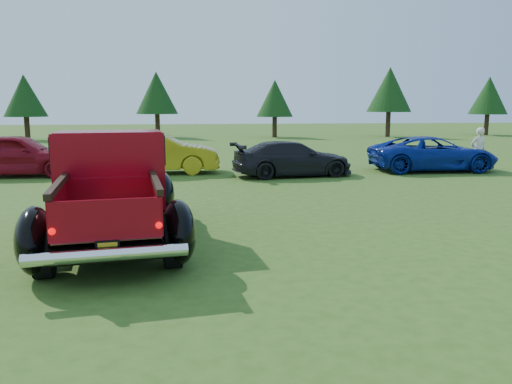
{
  "coord_description": "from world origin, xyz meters",
  "views": [
    {
      "loc": [
        -0.58,
        -8.48,
        2.4
      ],
      "look_at": [
        0.57,
        0.2,
        0.88
      ],
      "focal_mm": 35.0,
      "sensor_mm": 36.0,
      "label": 1
    }
  ],
  "objects_px": {
    "show_car_grey": "(292,159)",
    "show_car_blue": "(433,154)",
    "tree_east": "(389,90)",
    "tree_far_east": "(489,96)",
    "tree_mid_right": "(275,98)",
    "pickup_truck": "(112,187)",
    "show_car_yellow": "(156,153)",
    "tree_west": "(25,96)",
    "spectator": "(478,150)",
    "show_car_red": "(17,155)",
    "tree_mid_left": "(157,93)"
  },
  "relations": [
    {
      "from": "tree_mid_right",
      "to": "tree_east",
      "type": "xyz_separation_m",
      "value": [
        9.0,
        -0.5,
        0.68
      ]
    },
    {
      "from": "tree_mid_right",
      "to": "pickup_truck",
      "type": "bearing_deg",
      "value": -105.37
    },
    {
      "from": "show_car_grey",
      "to": "show_car_blue",
      "type": "height_order",
      "value": "show_car_blue"
    },
    {
      "from": "show_car_blue",
      "to": "spectator",
      "type": "bearing_deg",
      "value": -114.11
    },
    {
      "from": "tree_mid_right",
      "to": "show_car_grey",
      "type": "xyz_separation_m",
      "value": [
        -3.07,
        -21.62,
        -2.37
      ]
    },
    {
      "from": "tree_west",
      "to": "show_car_yellow",
      "type": "relative_size",
      "value": 1.03
    },
    {
      "from": "show_car_grey",
      "to": "show_car_blue",
      "type": "relative_size",
      "value": 0.9
    },
    {
      "from": "tree_mid_right",
      "to": "spectator",
      "type": "xyz_separation_m",
      "value": [
        3.8,
        -21.63,
        -2.15
      ]
    },
    {
      "from": "tree_east",
      "to": "pickup_truck",
      "type": "relative_size",
      "value": 0.99
    },
    {
      "from": "tree_mid_left",
      "to": "tree_far_east",
      "type": "height_order",
      "value": "tree_mid_left"
    },
    {
      "from": "show_car_grey",
      "to": "show_car_blue",
      "type": "distance_m",
      "value": 5.52
    },
    {
      "from": "tree_west",
      "to": "tree_east",
      "type": "distance_m",
      "value": 27.01
    },
    {
      "from": "tree_west",
      "to": "tree_mid_right",
      "type": "distance_m",
      "value": 18.03
    },
    {
      "from": "pickup_truck",
      "to": "show_car_yellow",
      "type": "xyz_separation_m",
      "value": [
        0.25,
        8.89,
        -0.19
      ]
    },
    {
      "from": "tree_west",
      "to": "show_car_red",
      "type": "relative_size",
      "value": 1.05
    },
    {
      "from": "tree_mid_left",
      "to": "spectator",
      "type": "bearing_deg",
      "value": -60.51
    },
    {
      "from": "show_car_yellow",
      "to": "show_car_blue",
      "type": "relative_size",
      "value": 0.97
    },
    {
      "from": "tree_mid_right",
      "to": "tree_east",
      "type": "distance_m",
      "value": 9.04
    },
    {
      "from": "show_car_grey",
      "to": "spectator",
      "type": "relative_size",
      "value": 2.54
    },
    {
      "from": "tree_east",
      "to": "show_car_red",
      "type": "bearing_deg",
      "value": -137.18
    },
    {
      "from": "tree_far_east",
      "to": "show_car_blue",
      "type": "relative_size",
      "value": 1.04
    },
    {
      "from": "tree_mid_left",
      "to": "show_car_blue",
      "type": "bearing_deg",
      "value": -62.53
    },
    {
      "from": "tree_east",
      "to": "tree_far_east",
      "type": "distance_m",
      "value": 9.06
    },
    {
      "from": "pickup_truck",
      "to": "show_car_yellow",
      "type": "distance_m",
      "value": 8.89
    },
    {
      "from": "tree_west",
      "to": "show_car_blue",
      "type": "height_order",
      "value": "tree_west"
    },
    {
      "from": "tree_west",
      "to": "tree_mid_right",
      "type": "xyz_separation_m",
      "value": [
        18.0,
        1.0,
        -0.14
      ]
    },
    {
      "from": "tree_west",
      "to": "show_car_grey",
      "type": "distance_m",
      "value": 25.58
    },
    {
      "from": "show_car_grey",
      "to": "tree_mid_left",
      "type": "bearing_deg",
      "value": 7.61
    },
    {
      "from": "show_car_yellow",
      "to": "pickup_truck",
      "type": "bearing_deg",
      "value": 178.74
    },
    {
      "from": "tree_mid_left",
      "to": "show_car_yellow",
      "type": "xyz_separation_m",
      "value": [
        1.23,
        -21.3,
        -2.65
      ]
    },
    {
      "from": "tree_far_east",
      "to": "spectator",
      "type": "height_order",
      "value": "tree_far_east"
    },
    {
      "from": "tree_mid_right",
      "to": "show_car_blue",
      "type": "relative_size",
      "value": 0.95
    },
    {
      "from": "pickup_truck",
      "to": "tree_mid_right",
      "type": "bearing_deg",
      "value": 67.6
    },
    {
      "from": "pickup_truck",
      "to": "show_car_grey",
      "type": "relative_size",
      "value": 1.31
    },
    {
      "from": "tree_mid_right",
      "to": "show_car_yellow",
      "type": "xyz_separation_m",
      "value": [
        -7.77,
        -20.3,
        -2.24
      ]
    },
    {
      "from": "show_car_yellow",
      "to": "show_car_blue",
      "type": "distance_m",
      "value": 10.2
    },
    {
      "from": "spectator",
      "to": "tree_mid_right",
      "type": "bearing_deg",
      "value": -86.91
    },
    {
      "from": "tree_mid_right",
      "to": "tree_far_east",
      "type": "height_order",
      "value": "tree_far_east"
    },
    {
      "from": "pickup_truck",
      "to": "show_car_blue",
      "type": "height_order",
      "value": "pickup_truck"
    },
    {
      "from": "tree_west",
      "to": "show_car_red",
      "type": "bearing_deg",
      "value": -74.19
    },
    {
      "from": "tree_far_east",
      "to": "show_car_grey",
      "type": "bearing_deg",
      "value": -133.6
    },
    {
      "from": "show_car_red",
      "to": "show_car_blue",
      "type": "bearing_deg",
      "value": -91.8
    },
    {
      "from": "tree_far_east",
      "to": "show_car_yellow",
      "type": "height_order",
      "value": "tree_far_east"
    },
    {
      "from": "tree_mid_right",
      "to": "show_car_grey",
      "type": "bearing_deg",
      "value": -98.07
    },
    {
      "from": "tree_east",
      "to": "show_car_grey",
      "type": "bearing_deg",
      "value": -119.74
    },
    {
      "from": "tree_west",
      "to": "pickup_truck",
      "type": "xyz_separation_m",
      "value": [
        9.98,
        -28.19,
        -2.18
      ]
    },
    {
      "from": "tree_west",
      "to": "show_car_yellow",
      "type": "bearing_deg",
      "value": -62.08
    },
    {
      "from": "show_car_yellow",
      "to": "spectator",
      "type": "xyz_separation_m",
      "value": [
        11.57,
        -1.33,
        0.08
      ]
    },
    {
      "from": "tree_mid_left",
      "to": "show_car_grey",
      "type": "xyz_separation_m",
      "value": [
        5.93,
        -22.62,
        -2.78
      ]
    },
    {
      "from": "tree_west",
      "to": "tree_far_east",
      "type": "relative_size",
      "value": 0.96
    }
  ]
}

